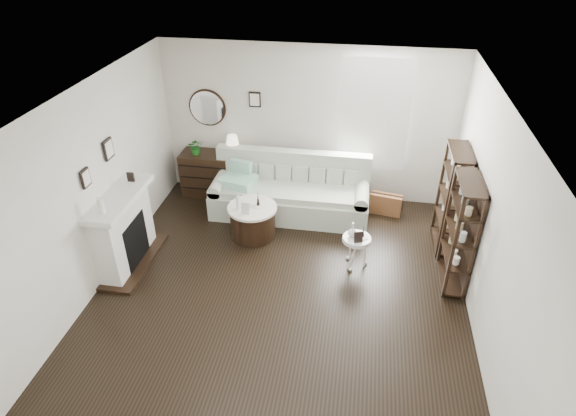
% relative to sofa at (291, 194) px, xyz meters
% --- Properties ---
extents(room, '(5.50, 5.50, 5.50)m').
position_rel_sofa_xyz_m(room, '(0.92, 0.62, 1.26)').
color(room, black).
rests_on(room, ground).
extents(fireplace, '(0.50, 1.40, 1.84)m').
position_rel_sofa_xyz_m(fireplace, '(-2.13, -1.78, 0.20)').
color(fireplace, white).
rests_on(fireplace, ground).
extents(shelf_unit_far, '(0.30, 0.80, 1.60)m').
position_rel_sofa_xyz_m(shelf_unit_far, '(2.51, -0.53, 0.46)').
color(shelf_unit_far, black).
rests_on(shelf_unit_far, ground).
extents(shelf_unit_near, '(0.30, 0.80, 1.60)m').
position_rel_sofa_xyz_m(shelf_unit_near, '(2.51, -1.43, 0.46)').
color(shelf_unit_near, black).
rests_on(shelf_unit_near, ground).
extents(sofa, '(2.64, 0.91, 1.03)m').
position_rel_sofa_xyz_m(sofa, '(0.00, 0.00, 0.00)').
color(sofa, '#ABB7A3').
rests_on(sofa, ground).
extents(quilt, '(0.64, 0.57, 0.14)m').
position_rel_sofa_xyz_m(quilt, '(-0.86, -0.13, 0.26)').
color(quilt, '#227F64').
rests_on(quilt, sofa).
extents(suitcase, '(0.57, 0.28, 0.36)m').
position_rel_sofa_xyz_m(suitcase, '(1.62, 0.21, -0.16)').
color(suitcase, brown).
rests_on(suitcase, ground).
extents(dresser, '(1.20, 0.51, 0.80)m').
position_rel_sofa_xyz_m(dresser, '(-1.43, 0.39, 0.06)').
color(dresser, black).
rests_on(dresser, ground).
extents(table_lamp, '(0.25, 0.25, 0.38)m').
position_rel_sofa_xyz_m(table_lamp, '(-1.08, 0.39, 0.65)').
color(table_lamp, '#F4EACE').
rests_on(table_lamp, dresser).
extents(potted_plant, '(0.32, 0.29, 0.30)m').
position_rel_sofa_xyz_m(potted_plant, '(-1.73, 0.34, 0.61)').
color(potted_plant, '#1C631C').
rests_on(potted_plant, dresser).
extents(drum_table, '(0.77, 0.77, 0.54)m').
position_rel_sofa_xyz_m(drum_table, '(-0.48, -0.81, -0.07)').
color(drum_table, black).
rests_on(drum_table, ground).
extents(pedestal_table, '(0.41, 0.41, 0.50)m').
position_rel_sofa_xyz_m(pedestal_table, '(1.17, -1.31, 0.12)').
color(pedestal_table, white).
rests_on(pedestal_table, ground).
extents(eiffel_drum, '(0.14, 0.14, 0.21)m').
position_rel_sofa_xyz_m(eiffel_drum, '(-0.39, -0.76, 0.30)').
color(eiffel_drum, black).
rests_on(eiffel_drum, drum_table).
extents(bottle_drum, '(0.06, 0.06, 0.27)m').
position_rel_sofa_xyz_m(bottle_drum, '(-0.67, -0.90, 0.33)').
color(bottle_drum, silver).
rests_on(bottle_drum, drum_table).
extents(card_frame_drum, '(0.14, 0.07, 0.18)m').
position_rel_sofa_xyz_m(card_frame_drum, '(-0.53, -1.00, 0.29)').
color(card_frame_drum, silver).
rests_on(card_frame_drum, drum_table).
extents(eiffel_ped, '(0.12, 0.12, 0.16)m').
position_rel_sofa_xyz_m(eiffel_ped, '(1.25, -1.29, 0.24)').
color(eiffel_ped, black).
rests_on(eiffel_ped, pedestal_table).
extents(flask_ped, '(0.12, 0.12, 0.23)m').
position_rel_sofa_xyz_m(flask_ped, '(1.10, -1.29, 0.28)').
color(flask_ped, silver).
rests_on(flask_ped, pedestal_table).
extents(card_frame_ped, '(0.13, 0.09, 0.16)m').
position_rel_sofa_xyz_m(card_frame_ped, '(1.19, -1.42, 0.24)').
color(card_frame_ped, black).
rests_on(card_frame_ped, pedestal_table).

